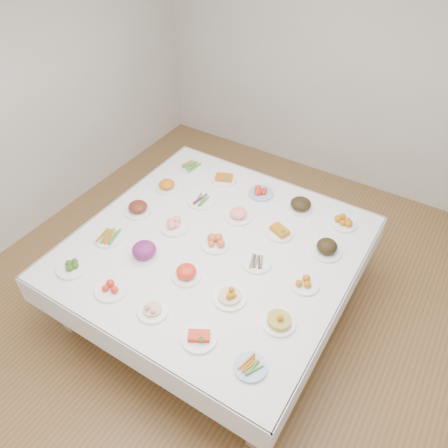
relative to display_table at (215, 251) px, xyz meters
The scene contains 27 objects.
room_envelope 1.17m from the display_table, 16.04° to the left, with size 5.02×5.02×2.81m.
display_table is the anchor object (origin of this frame).
dish_0 1.16m from the display_table, 134.82° to the right, with size 0.25×0.25×0.09m.
dish_1 0.92m from the display_table, 115.97° to the right, with size 0.25×0.25×0.11m.
dish_2 0.82m from the display_table, 90.43° to the right, with size 0.22×0.22×0.11m.
dish_3 0.92m from the display_table, 63.61° to the right, with size 0.24×0.24×0.10m.
dish_4 1.16m from the display_table, 45.46° to the right, with size 0.22×0.22×0.05m.
dish_5 0.91m from the display_table, 153.02° to the right, with size 0.26×0.24×0.06m.
dish_6 0.60m from the display_table, 135.23° to the right, with size 0.24×0.24×0.14m.
dish_7 0.43m from the display_table, 89.27° to the right, with size 0.23×0.23×0.12m.
dish_8 0.59m from the display_table, 45.78° to the right, with size 0.24×0.24×0.14m.
dish_9 0.92m from the display_table, 27.28° to the right, with size 0.25×0.24×0.15m.
dish_10 0.84m from the display_table, behind, with size 0.25×0.25×0.15m.
dish_11 0.43m from the display_table, behind, with size 0.25×0.25×0.11m.
dish_12 0.11m from the display_table, 22.47° to the left, with size 0.23×0.23×0.11m.
dish_13 0.41m from the display_table, ahead, with size 0.23×0.23×0.05m.
dish_14 0.83m from the display_table, ahead, with size 0.22×0.22×0.10m.
dish_15 0.92m from the display_table, 153.33° to the left, with size 0.22×0.22×0.11m.
dish_16 0.60m from the display_table, 135.00° to the left, with size 0.26×0.26×0.06m.
dish_17 0.43m from the display_table, 91.34° to the left, with size 0.24×0.24×0.13m.
dish_18 0.59m from the display_table, 45.89° to the left, with size 0.23×0.23×0.11m.
dish_19 0.93m from the display_table, 26.94° to the left, with size 0.25×0.25×0.14m.
dish_20 1.17m from the display_table, 135.04° to the left, with size 0.23×0.22×0.06m.
dish_21 0.92m from the display_table, 117.09° to the left, with size 0.24×0.24×0.11m.
dish_22 0.83m from the display_table, 90.13° to the left, with size 0.24×0.24×0.10m.
dish_23 0.92m from the display_table, 63.21° to the left, with size 0.25×0.25×0.14m.
dish_24 1.17m from the display_table, 45.01° to the left, with size 0.23×0.23×0.10m.
Camera 1 is at (1.24, -2.22, 3.35)m, focal length 35.00 mm.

